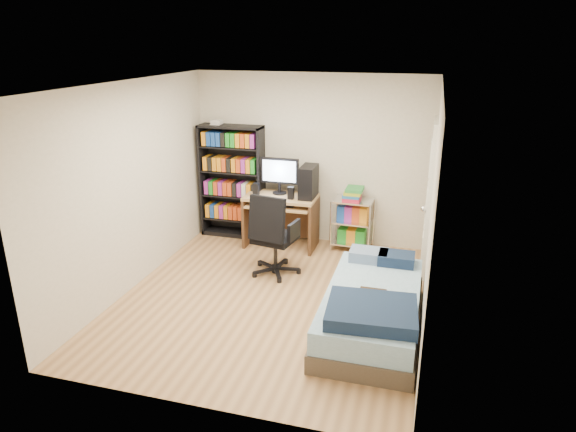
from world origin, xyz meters
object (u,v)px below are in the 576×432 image
(office_chair, at_px, (274,249))
(bed, at_px, (372,308))
(media_shelf, at_px, (232,180))
(computer_desk, at_px, (289,200))

(office_chair, distance_m, bed, 1.74)
(media_shelf, distance_m, office_chair, 1.66)
(media_shelf, xyz_separation_m, computer_desk, (0.95, -0.18, -0.18))
(office_chair, bearing_deg, bed, -25.73)
(bed, bearing_deg, media_shelf, 137.88)
(computer_desk, bearing_deg, media_shelf, 169.12)
(computer_desk, bearing_deg, office_chair, -85.62)
(media_shelf, bearing_deg, office_chair, -49.11)
(media_shelf, relative_size, bed, 0.91)
(computer_desk, height_order, bed, computer_desk)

